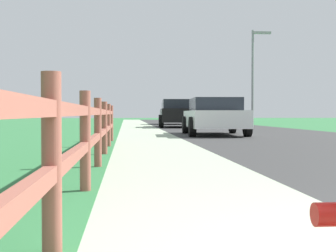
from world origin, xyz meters
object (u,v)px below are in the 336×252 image
object	(u,v)px
parked_car_black	(177,113)
parked_car_silver	(173,113)
parked_suv_white	(214,116)
street_lamp	(255,69)

from	to	relation	value
parked_car_black	parked_car_silver	world-z (taller)	parked_car_silver
parked_car_black	parked_suv_white	bearing A→B (deg)	-88.51
parked_car_black	street_lamp	world-z (taller)	street_lamp
parked_suv_white	parked_car_black	world-z (taller)	parked_car_black
parked_suv_white	parked_car_black	xyz separation A→B (m)	(-0.27, 10.27, 0.11)
parked_car_black	parked_car_silver	distance (m)	7.34
parked_suv_white	parked_car_black	size ratio (longest dim) A/B	0.96
street_lamp	parked_car_black	bearing A→B (deg)	-172.56
street_lamp	parked_suv_white	bearing A→B (deg)	-112.33
parked_suv_white	parked_car_silver	world-z (taller)	parked_car_silver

